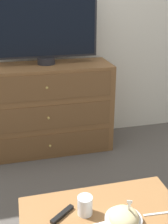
# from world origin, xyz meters

# --- Properties ---
(ground_plane) EXTENTS (12.00, 12.00, 0.00)m
(ground_plane) POSITION_xyz_m (0.00, 0.00, 0.00)
(ground_plane) COLOR #56514C
(wall_back) EXTENTS (12.00, 0.05, 2.60)m
(wall_back) POSITION_xyz_m (0.00, 0.03, 1.30)
(wall_back) COLOR silver
(wall_back) RESTS_ON ground_plane
(dresser) EXTENTS (1.22, 0.45, 0.83)m
(dresser) POSITION_xyz_m (0.11, -0.25, 0.41)
(dresser) COLOR brown
(dresser) RESTS_ON ground_plane
(tv) EXTENTS (0.92, 0.16, 0.64)m
(tv) POSITION_xyz_m (0.14, -0.20, 1.16)
(tv) COLOR #232328
(tv) RESTS_ON dresser
(takeout_bowl) EXTENTS (0.18, 0.18, 0.19)m
(takeout_bowl) POSITION_xyz_m (0.31, -1.75, 0.43)
(takeout_bowl) COLOR silver
(takeout_bowl) RESTS_ON coffee_table
(drink_cup) EXTENTS (0.08, 0.08, 0.10)m
(drink_cup) POSITION_xyz_m (0.15, -1.64, 0.45)
(drink_cup) COLOR white
(drink_cup) RESTS_ON coffee_table
(knife) EXTENTS (0.16, 0.02, 0.01)m
(knife) POSITION_xyz_m (0.50, -1.73, 0.41)
(knife) COLOR white
(knife) RESTS_ON coffee_table
(remote_control) EXTENTS (0.13, 0.11, 0.02)m
(remote_control) POSITION_xyz_m (0.03, -1.63, 0.41)
(remote_control) COLOR black
(remote_control) RESTS_ON coffee_table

